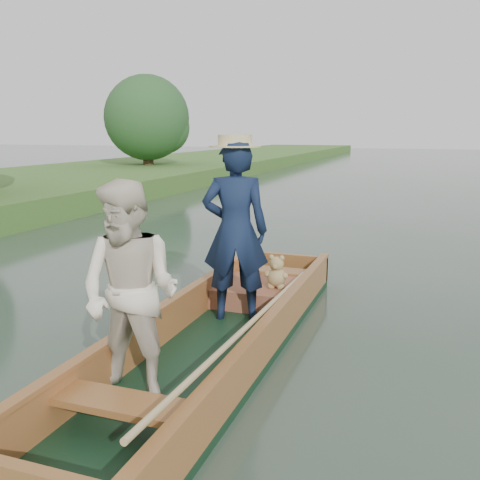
% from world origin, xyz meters
% --- Properties ---
extents(ground, '(120.00, 120.00, 0.00)m').
position_xyz_m(ground, '(0.00, 0.00, 0.00)').
color(ground, '#283D30').
rests_on(ground, ground).
extents(trees_far, '(23.03, 17.78, 4.57)m').
position_xyz_m(trees_far, '(1.08, 8.06, 2.46)').
color(trees_far, '#47331E').
rests_on(trees_far, ground).
extents(punt, '(1.17, 5.00, 1.96)m').
position_xyz_m(punt, '(-0.10, -0.08, 0.62)').
color(punt, black).
rests_on(punt, ground).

